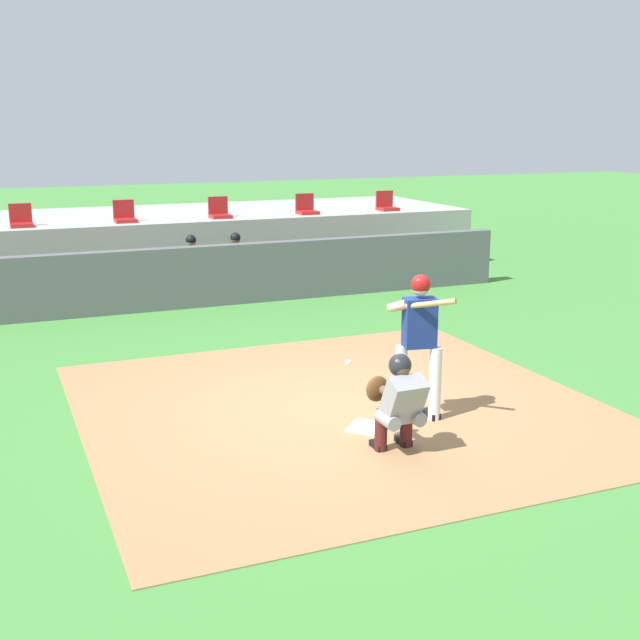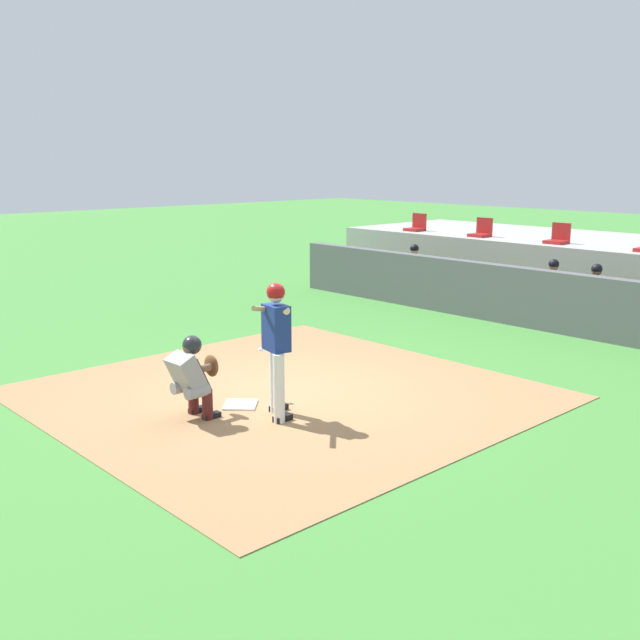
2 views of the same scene
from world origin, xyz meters
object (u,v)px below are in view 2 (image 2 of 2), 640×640
object	(u,v)px
dugout_player_1	(549,289)
catcher_crouched	(193,374)
stadium_seat_1	(481,231)
stadium_seat_2	(558,238)
stadium_seat_0	(416,226)
home_plate	(240,405)
batter_at_plate	(276,341)
dugout_player_0	(411,270)
dugout_player_2	(592,295)

from	to	relation	value
dugout_player_1	catcher_crouched	bearing A→B (deg)	-89.61
stadium_seat_1	stadium_seat_2	world-z (taller)	same
stadium_seat_1	stadium_seat_0	bearing A→B (deg)	180.00
home_plate	stadium_seat_2	world-z (taller)	stadium_seat_2
dugout_player_1	stadium_seat_0	bearing A→B (deg)	159.16
home_plate	dugout_player_1	xyz separation A→B (m)	(-0.07, 8.14, 0.65)
home_plate	catcher_crouched	world-z (taller)	catcher_crouched
batter_at_plate	dugout_player_0	world-z (taller)	batter_at_plate
stadium_seat_1	dugout_player_1	bearing A→B (deg)	-32.63
batter_at_plate	home_plate	bearing A→B (deg)	-172.93
catcher_crouched	stadium_seat_1	size ratio (longest dim) A/B	3.20
batter_at_plate	dugout_player_0	distance (m)	9.27
dugout_player_0	stadium_seat_1	world-z (taller)	stadium_seat_1
dugout_player_1	dugout_player_2	world-z (taller)	same
stadium_seat_2	stadium_seat_0	bearing A→B (deg)	180.00
stadium_seat_1	stadium_seat_2	xyz separation A→B (m)	(2.17, 0.00, 0.00)
dugout_player_0	dugout_player_2	bearing A→B (deg)	0.00
dugout_player_0	dugout_player_2	xyz separation A→B (m)	(4.76, 0.00, 0.00)
batter_at_plate	catcher_crouched	bearing A→B (deg)	-130.44
dugout_player_0	stadium_seat_2	distance (m)	3.56
home_plate	stadium_seat_0	xyz separation A→B (m)	(-5.42, 10.18, 1.51)
batter_at_plate	stadium_seat_0	xyz separation A→B (m)	(-6.11, 10.09, 0.50)
dugout_player_2	catcher_crouched	bearing A→B (deg)	-95.75
batter_at_plate	catcher_crouched	world-z (taller)	batter_at_plate
dugout_player_1	stadium_seat_0	size ratio (longest dim) A/B	2.71
home_plate	stadium_seat_1	xyz separation A→B (m)	(-3.25, 10.18, 1.51)
dugout_player_2	stadium_seat_0	bearing A→B (deg)	162.10
batter_at_plate	stadium_seat_0	bearing A→B (deg)	121.18
stadium_seat_1	home_plate	bearing A→B (deg)	-72.29
catcher_crouched	dugout_player_0	xyz separation A→B (m)	(-3.86, 8.88, 0.07)
batter_at_plate	dugout_player_2	xyz separation A→B (m)	(0.19, 8.06, -0.36)
batter_at_plate	stadium_seat_0	size ratio (longest dim) A/B	3.76
dugout_player_1	dugout_player_2	xyz separation A→B (m)	(0.95, 0.00, 0.00)
home_plate	batter_at_plate	world-z (taller)	batter_at_plate
home_plate	stadium_seat_2	xyz separation A→B (m)	(-1.08, 10.18, 1.51)
home_plate	batter_at_plate	bearing A→B (deg)	7.07
dugout_player_0	home_plate	bearing A→B (deg)	-64.56
home_plate	dugout_player_0	world-z (taller)	dugout_player_0
batter_at_plate	dugout_player_0	xyz separation A→B (m)	(-4.56, 8.06, -0.36)
dugout_player_1	stadium_seat_1	xyz separation A→B (m)	(-3.18, 2.03, 0.86)
batter_at_plate	stadium_seat_0	distance (m)	11.81
dugout_player_1	stadium_seat_2	size ratio (longest dim) A/B	2.71
stadium_seat_1	stadium_seat_2	size ratio (longest dim) A/B	1.00
stadium_seat_0	batter_at_plate	bearing A→B (deg)	-58.82
home_plate	batter_at_plate	size ratio (longest dim) A/B	0.24
batter_at_plate	stadium_seat_1	distance (m)	10.85
dugout_player_0	stadium_seat_1	size ratio (longest dim) A/B	2.71
dugout_player_0	dugout_player_1	world-z (taller)	same
dugout_player_2	stadium_seat_1	xyz separation A→B (m)	(-4.13, 2.03, 0.86)
dugout_player_1	stadium_seat_2	distance (m)	2.43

